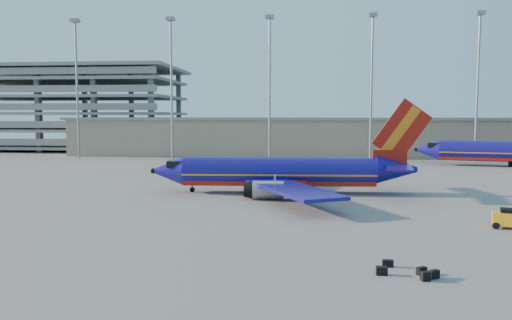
# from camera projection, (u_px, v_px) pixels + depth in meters

# --- Properties ---
(ground) EXTENTS (220.00, 220.00, 0.00)m
(ground) POSITION_uv_depth(u_px,v_px,m) (286.00, 197.00, 54.63)
(ground) COLOR slate
(ground) RESTS_ON ground
(terminal_building) EXTENTS (122.00, 16.00, 8.50)m
(terminal_building) POSITION_uv_depth(u_px,v_px,m) (340.00, 136.00, 110.78)
(terminal_building) COLOR gray
(terminal_building) RESTS_ON ground
(parking_garage) EXTENTS (62.00, 32.00, 21.40)m
(parking_garage) POSITION_uv_depth(u_px,v_px,m) (64.00, 105.00, 132.94)
(parking_garage) COLOR slate
(parking_garage) RESTS_ON ground
(light_mast_row) EXTENTS (101.60, 1.60, 28.65)m
(light_mast_row) POSITION_uv_depth(u_px,v_px,m) (320.00, 72.00, 98.18)
(light_mast_row) COLOR gray
(light_mast_row) RESTS_ON ground
(aircraft_main) EXTENTS (32.26, 31.00, 10.92)m
(aircraft_main) POSITION_uv_depth(u_px,v_px,m) (285.00, 173.00, 57.64)
(aircraft_main) COLOR navy
(aircraft_main) RESTS_ON ground
(baggage_tug) EXTENTS (2.51, 1.91, 1.60)m
(baggage_tug) POSITION_uv_depth(u_px,v_px,m) (507.00, 218.00, 39.53)
(baggage_tug) COLOR orange
(baggage_tug) RESTS_ON ground
(luggage_pile) EXTENTS (3.41, 2.75, 0.51)m
(luggage_pile) POSITION_uv_depth(u_px,v_px,m) (407.00, 271.00, 28.07)
(luggage_pile) COLOR black
(luggage_pile) RESTS_ON ground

